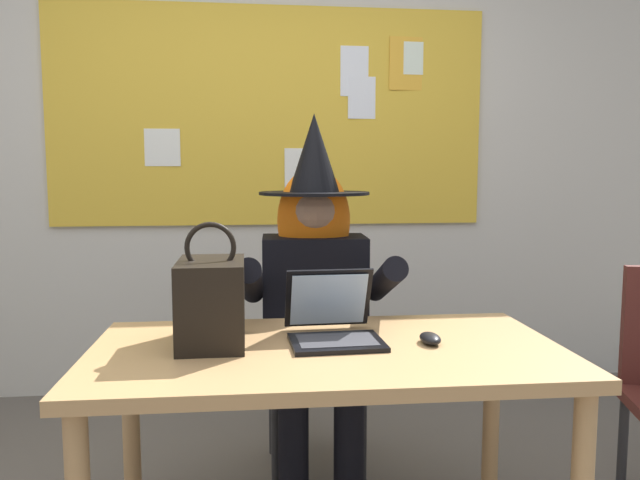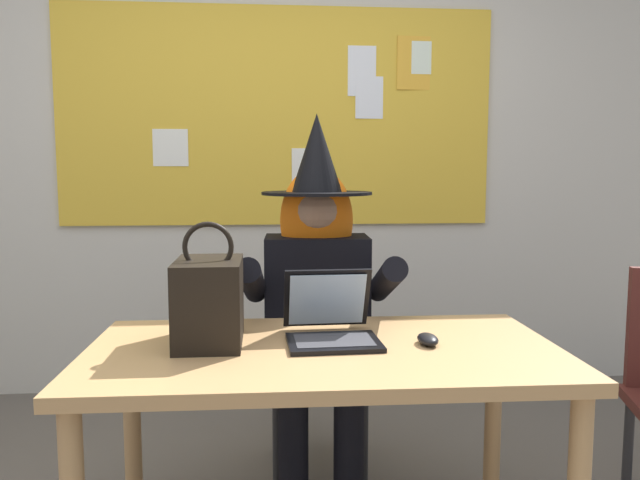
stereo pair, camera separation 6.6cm
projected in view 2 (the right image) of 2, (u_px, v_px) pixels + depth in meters
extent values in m
cube|color=beige|center=(278.00, 140.00, 3.53)|extent=(6.33, 0.10, 2.85)
cube|color=gold|center=(278.00, 117.00, 3.45)|extent=(2.40, 0.02, 1.20)
cube|color=gold|center=(415.00, 63.00, 3.48)|extent=(0.20, 0.01, 0.29)
cube|color=white|center=(304.00, 173.00, 3.49)|extent=(0.14, 0.01, 0.28)
cube|color=white|center=(369.00, 98.00, 3.47)|extent=(0.16, 0.01, 0.23)
cube|color=white|center=(362.00, 71.00, 3.45)|extent=(0.16, 0.00, 0.27)
cube|color=white|center=(417.00, 58.00, 3.47)|extent=(0.17, 0.01, 0.18)
cube|color=white|center=(170.00, 148.00, 3.41)|extent=(0.19, 0.01, 0.20)
cube|color=tan|center=(324.00, 353.00, 1.89)|extent=(1.44, 0.78, 0.04)
cylinder|color=tan|center=(132.00, 430.00, 2.20)|extent=(0.06, 0.06, 0.68)
cylinder|color=tan|center=(493.00, 419.00, 2.29)|extent=(0.06, 0.06, 0.68)
cube|color=black|center=(317.00, 366.00, 2.57)|extent=(0.42, 0.42, 0.04)
cube|color=black|center=(314.00, 299.00, 2.73)|extent=(0.38, 0.04, 0.45)
cylinder|color=#262628|center=(364.00, 436.00, 2.44)|extent=(0.04, 0.04, 0.42)
cylinder|color=#262628|center=(277.00, 439.00, 2.42)|extent=(0.04, 0.04, 0.42)
cylinder|color=#262628|center=(352.00, 404.00, 2.78)|extent=(0.04, 0.04, 0.42)
cylinder|color=#262628|center=(276.00, 406.00, 2.75)|extent=(0.04, 0.04, 0.42)
cylinder|color=black|center=(349.00, 454.00, 2.25)|extent=(0.11, 0.11, 0.46)
cylinder|color=black|center=(293.00, 455.00, 2.24)|extent=(0.11, 0.11, 0.46)
cylinder|color=black|center=(345.00, 369.00, 2.38)|extent=(0.17, 0.43, 0.15)
cylinder|color=black|center=(293.00, 369.00, 2.37)|extent=(0.17, 0.43, 0.15)
cube|color=black|center=(317.00, 299.00, 2.56)|extent=(0.43, 0.28, 0.52)
cylinder|color=black|center=(386.00, 281.00, 2.33)|extent=(0.11, 0.47, 0.24)
cylinder|color=black|center=(252.00, 282.00, 2.31)|extent=(0.11, 0.47, 0.24)
sphere|color=#A37A60|center=(317.00, 212.00, 2.52)|extent=(0.20, 0.20, 0.20)
ellipsoid|color=orange|center=(317.00, 221.00, 2.56)|extent=(0.31, 0.23, 0.44)
cylinder|color=black|center=(317.00, 193.00, 2.51)|extent=(0.45, 0.45, 0.01)
cone|color=black|center=(317.00, 154.00, 2.50)|extent=(0.21, 0.21, 0.32)
cube|color=black|center=(334.00, 343.00, 1.91)|extent=(0.29, 0.23, 0.01)
cube|color=#333338|center=(334.00, 340.00, 1.90)|extent=(0.24, 0.17, 0.00)
cube|color=black|center=(327.00, 298.00, 2.05)|extent=(0.29, 0.11, 0.20)
cube|color=#99B7E0|center=(327.00, 300.00, 2.04)|extent=(0.25, 0.09, 0.18)
ellipsoid|color=black|center=(428.00, 339.00, 1.91)|extent=(0.06, 0.11, 0.03)
cube|color=black|center=(209.00, 302.00, 1.91)|extent=(0.20, 0.30, 0.26)
torus|color=black|center=(208.00, 247.00, 1.89)|extent=(0.16, 0.02, 0.16)
cylinder|color=#262628|center=(628.00, 450.00, 2.34)|extent=(0.04, 0.04, 0.41)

